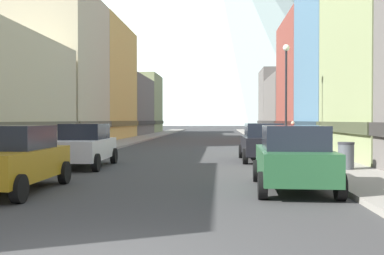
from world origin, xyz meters
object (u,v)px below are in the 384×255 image
(car_left_0, at_px, (12,158))
(car_right_1, at_px, (263,142))
(pedestrian_0, at_px, (293,136))
(car_right_0, at_px, (293,157))
(potted_plant_1, at_px, (10,152))
(streetlamp_right, at_px, (286,82))
(car_left_1, at_px, (84,145))
(trash_bin_right, at_px, (346,156))

(car_left_0, bearing_deg, car_right_1, 52.24)
(pedestrian_0, bearing_deg, car_right_0, -98.80)
(car_left_0, distance_m, potted_plant_1, 7.48)
(streetlamp_right, bearing_deg, car_left_0, -124.84)
(pedestrian_0, bearing_deg, car_right_1, -109.90)
(car_left_0, bearing_deg, car_right_0, 5.57)
(potted_plant_1, distance_m, pedestrian_0, 16.50)
(car_left_1, xyz_separation_m, car_right_1, (7.60, 3.22, 0.00))
(trash_bin_right, bearing_deg, streetlamp_right, 96.94)
(streetlamp_right, bearing_deg, car_left_1, -144.39)
(car_right_1, xyz_separation_m, streetlamp_right, (1.55, 3.33, 3.09))
(car_left_0, distance_m, trash_bin_right, 11.29)
(car_right_0, distance_m, trash_bin_right, 4.92)
(car_left_0, bearing_deg, streetlamp_right, 55.16)
(car_right_1, bearing_deg, pedestrian_0, 70.10)
(car_right_0, bearing_deg, pedestrian_0, 81.20)
(car_right_0, distance_m, potted_plant_1, 12.36)
(car_left_1, relative_size, pedestrian_0, 2.59)
(potted_plant_1, relative_size, streetlamp_right, 0.15)
(car_left_0, height_order, car_left_1, same)
(car_left_0, xyz_separation_m, streetlamp_right, (9.15, 13.15, 3.09))
(car_right_0, height_order, potted_plant_1, car_right_0)
(car_right_1, distance_m, trash_bin_right, 5.51)
(car_left_1, xyz_separation_m, pedestrian_0, (10.05, 9.99, 0.04))
(car_right_0, bearing_deg, streetlamp_right, 82.87)
(car_left_1, relative_size, streetlamp_right, 0.76)
(car_right_0, bearing_deg, car_left_0, -174.43)
(potted_plant_1, xyz_separation_m, streetlamp_right, (12.35, 6.39, 3.40))
(car_left_0, height_order, streetlamp_right, streetlamp_right)
(car_right_0, relative_size, car_right_1, 1.01)
(trash_bin_right, distance_m, potted_plant_1, 13.47)
(car_left_1, height_order, trash_bin_right, car_left_1)
(car_left_0, height_order, car_right_0, same)
(car_right_0, xyz_separation_m, pedestrian_0, (2.45, 15.84, 0.04))
(car_right_0, xyz_separation_m, streetlamp_right, (1.55, 12.41, 3.09))
(car_left_0, relative_size, car_left_1, 1.00)
(car_right_0, xyz_separation_m, potted_plant_1, (-10.80, 6.01, -0.31))
(car_right_1, height_order, streetlamp_right, streetlamp_right)
(car_right_0, relative_size, streetlamp_right, 0.76)
(trash_bin_right, bearing_deg, car_right_1, 117.60)
(car_left_1, distance_m, car_right_0, 9.59)
(car_left_0, bearing_deg, pedestrian_0, 58.78)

